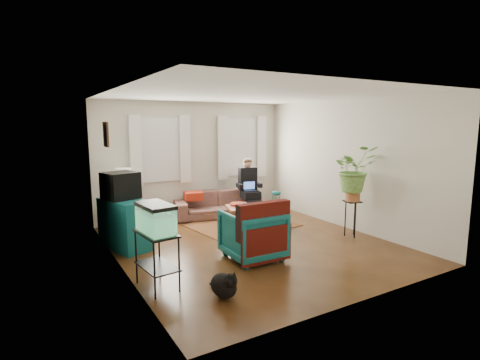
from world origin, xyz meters
TOP-DOWN VIEW (x-y plane):
  - floor at (0.00, 0.00)m, footprint 4.50×5.00m
  - ceiling at (0.00, 0.00)m, footprint 4.50×5.00m
  - wall_back at (0.00, 2.50)m, footprint 4.50×0.01m
  - wall_front at (0.00, -2.50)m, footprint 4.50×0.01m
  - wall_left at (-2.25, 0.00)m, footprint 0.01×5.00m
  - wall_right at (2.25, 0.00)m, footprint 0.01×5.00m
  - window_left at (-0.80, 2.48)m, footprint 1.08×0.04m
  - window_right at (1.25, 2.48)m, footprint 1.08×0.04m
  - curtains_left at (-0.80, 2.40)m, footprint 1.36×0.06m
  - curtains_right at (1.25, 2.40)m, footprint 1.36×0.06m
  - picture_frame at (-2.21, 0.85)m, footprint 0.04×0.32m
  - area_rug at (0.48, 1.13)m, footprint 2.19×1.84m
  - sofa at (0.40, 2.05)m, footprint 2.14×1.23m
  - seated_person at (1.11, 1.88)m, footprint 0.63×0.72m
  - side_table at (-1.65, 2.25)m, footprint 0.46×0.46m
  - table_lamp at (-1.65, 2.25)m, footprint 0.35×0.35m
  - dresser at (-1.99, 0.90)m, footprint 0.74×1.05m
  - crt_tv at (-2.00, 1.00)m, footprint 0.64×0.61m
  - aquarium_stand at (-2.00, -0.89)m, footprint 0.44×0.70m
  - aquarium at (-2.00, -0.89)m, footprint 0.40×0.64m
  - black_cat at (-1.39, -1.58)m, footprint 0.29×0.44m
  - armchair at (-0.36, -0.61)m, footprint 0.86×0.81m
  - serape_throw at (-0.37, -0.94)m, footprint 0.87×0.22m
  - coffee_table at (0.59, 0.80)m, footprint 1.26×0.91m
  - cup_a at (0.32, 0.78)m, footprint 0.16×0.16m
  - cup_b at (0.59, 0.61)m, footprint 0.13×0.13m
  - bowl at (0.92, 0.81)m, footprint 0.28×0.28m
  - snack_tray at (0.34, 1.04)m, footprint 0.43×0.43m
  - birdcage at (0.92, 0.55)m, footprint 0.23×0.23m
  - plant_stand at (1.88, -0.56)m, footprint 0.35×0.35m
  - potted_plant at (1.88, -0.56)m, footprint 0.91×0.83m

SIDE VIEW (x-z plane):
  - floor at x=0.00m, z-range -0.01..0.01m
  - area_rug at x=0.48m, z-range 0.00..0.01m
  - black_cat at x=-1.39m, z-range 0.00..0.38m
  - coffee_table at x=0.59m, z-range 0.00..0.47m
  - side_table at x=-1.65m, z-range 0.00..0.64m
  - plant_stand at x=1.88m, z-range 0.00..0.68m
  - aquarium_stand at x=-2.00m, z-range 0.00..0.74m
  - sofa at x=0.40m, z-range 0.00..0.79m
  - dresser at x=-1.99m, z-range 0.00..0.85m
  - armchair at x=-0.36m, z-range 0.00..0.86m
  - snack_tray at x=0.34m, z-range 0.47..0.51m
  - bowl at x=0.92m, z-range 0.47..0.52m
  - cup_b at x=0.59m, z-range 0.47..0.56m
  - cup_a at x=0.32m, z-range 0.47..0.57m
  - seated_person at x=1.11m, z-range 0.00..1.20m
  - serape_throw at x=-0.37m, z-range 0.26..0.97m
  - birdcage at x=0.92m, z-range 0.47..0.80m
  - table_lamp at x=-1.65m, z-range 0.62..1.21m
  - aquarium at x=-2.00m, z-range 0.74..1.13m
  - crt_tv at x=-2.00m, z-range 0.85..1.31m
  - potted_plant at x=1.88m, z-range 0.72..1.59m
  - wall_back at x=0.00m, z-range 0.00..2.60m
  - wall_front at x=0.00m, z-range 0.00..2.60m
  - wall_left at x=-2.25m, z-range 0.00..2.60m
  - wall_right at x=2.25m, z-range 0.00..2.60m
  - curtains_left at x=-0.80m, z-range 0.80..2.30m
  - curtains_right at x=1.25m, z-range 0.80..2.30m
  - window_left at x=-0.80m, z-range 0.86..2.24m
  - window_right at x=1.25m, z-range 0.86..2.24m
  - picture_frame at x=-2.21m, z-range 1.75..2.15m
  - ceiling at x=0.00m, z-range 2.60..2.60m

